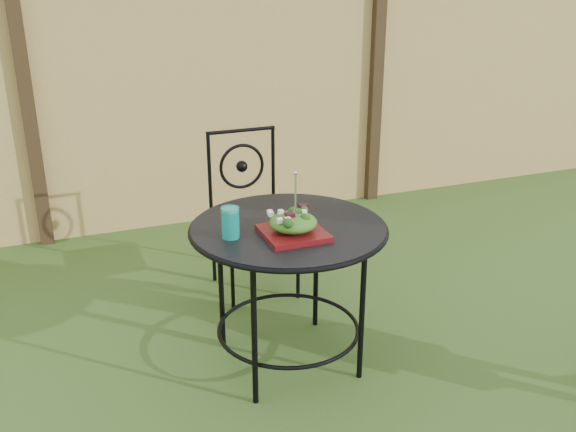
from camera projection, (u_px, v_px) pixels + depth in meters
The scene contains 8 objects.
ground at pixel (345, 365), 3.16m from camera, with size 60.00×60.00×0.00m, color #274D18.
fence at pixel (217, 96), 4.72m from camera, with size 8.00×0.12×1.90m.
patio_table at pixel (288, 253), 3.00m from camera, with size 0.92×0.92×0.72m.
patio_chair at pixel (251, 209), 3.79m from camera, with size 0.46×0.46×0.95m.
salad_plate at pixel (293, 233), 2.84m from camera, with size 0.27×0.27×0.02m, color #4D0B0B.
salad at pixel (293, 222), 2.82m from camera, with size 0.21×0.21×0.08m, color #235614.
fork at pixel (295, 194), 2.77m from camera, with size 0.01×0.01×0.18m, color silver.
drinking_glass at pixel (230, 223), 2.80m from camera, with size 0.08×0.08×0.14m, color #0D978F.
Camera 1 is at (-1.24, -2.39, 1.83)m, focal length 40.00 mm.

